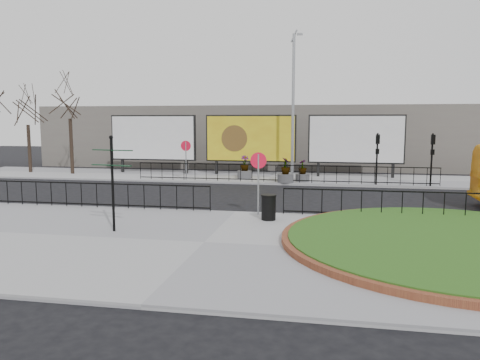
% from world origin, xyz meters
% --- Properties ---
extents(ground, '(90.00, 90.00, 0.00)m').
position_xyz_m(ground, '(0.00, 0.00, 0.00)').
color(ground, black).
rests_on(ground, ground).
extents(pavement_near, '(30.00, 10.00, 0.12)m').
position_xyz_m(pavement_near, '(0.00, -5.00, 0.06)').
color(pavement_near, gray).
rests_on(pavement_near, ground).
extents(pavement_far, '(44.00, 6.00, 0.12)m').
position_xyz_m(pavement_far, '(0.00, 12.00, 0.06)').
color(pavement_far, gray).
rests_on(pavement_far, ground).
extents(brick_edge, '(10.40, 10.40, 0.18)m').
position_xyz_m(brick_edge, '(7.50, -4.00, 0.21)').
color(brick_edge, brown).
rests_on(brick_edge, pavement_near).
extents(grass_lawn, '(10.00, 10.00, 0.22)m').
position_xyz_m(grass_lawn, '(7.50, -4.00, 0.23)').
color(grass_lawn, '#1F4C14').
rests_on(grass_lawn, pavement_near).
extents(railing_near_left, '(10.00, 0.10, 1.10)m').
position_xyz_m(railing_near_left, '(-6.00, -0.30, 0.67)').
color(railing_near_left, black).
rests_on(railing_near_left, pavement_near).
extents(railing_near_right, '(9.00, 0.10, 1.10)m').
position_xyz_m(railing_near_right, '(6.50, -0.30, 0.67)').
color(railing_near_right, black).
rests_on(railing_near_right, pavement_near).
extents(railing_far, '(18.00, 0.10, 1.10)m').
position_xyz_m(railing_far, '(1.00, 9.30, 0.67)').
color(railing_far, black).
rests_on(railing_far, pavement_far).
extents(speed_sign_far, '(0.64, 0.07, 2.47)m').
position_xyz_m(speed_sign_far, '(-5.00, 9.40, 1.92)').
color(speed_sign_far, gray).
rests_on(speed_sign_far, pavement_far).
extents(speed_sign_near, '(0.64, 0.07, 2.47)m').
position_xyz_m(speed_sign_near, '(1.00, -0.40, 1.92)').
color(speed_sign_near, gray).
rests_on(speed_sign_near, pavement_near).
extents(billboard_left, '(6.20, 0.31, 4.10)m').
position_xyz_m(billboard_left, '(-8.50, 12.97, 2.60)').
color(billboard_left, black).
rests_on(billboard_left, pavement_far).
extents(billboard_mid, '(6.20, 0.31, 4.10)m').
position_xyz_m(billboard_mid, '(-1.50, 12.97, 2.60)').
color(billboard_mid, black).
rests_on(billboard_mid, pavement_far).
extents(billboard_right, '(6.20, 0.31, 4.10)m').
position_xyz_m(billboard_right, '(5.50, 12.97, 2.60)').
color(billboard_right, black).
rests_on(billboard_right, pavement_far).
extents(lamp_post, '(0.74, 0.18, 9.23)m').
position_xyz_m(lamp_post, '(1.51, 11.00, 4.83)').
color(lamp_post, gray).
rests_on(lamp_post, pavement_far).
extents(signal_pole_a, '(0.22, 0.26, 3.00)m').
position_xyz_m(signal_pole_a, '(6.50, 9.34, 2.10)').
color(signal_pole_a, black).
rests_on(signal_pole_a, pavement_far).
extents(signal_pole_b, '(0.22, 0.26, 3.00)m').
position_xyz_m(signal_pole_b, '(9.50, 9.34, 2.10)').
color(signal_pole_b, black).
rests_on(signal_pole_b, pavement_far).
extents(tree_left, '(2.00, 2.00, 7.00)m').
position_xyz_m(tree_left, '(-14.00, 11.50, 3.62)').
color(tree_left, '#2D2119').
rests_on(tree_left, pavement_far).
extents(tree_mid, '(2.00, 2.00, 6.20)m').
position_xyz_m(tree_mid, '(-17.50, 11.80, 3.22)').
color(tree_mid, '#2D2119').
rests_on(tree_mid, pavement_far).
extents(building_backdrop, '(40.00, 10.00, 5.00)m').
position_xyz_m(building_backdrop, '(0.00, 22.00, 2.50)').
color(building_backdrop, '#5A574F').
rests_on(building_backdrop, ground).
extents(fingerpost_sign, '(1.51, 0.47, 3.23)m').
position_xyz_m(fingerpost_sign, '(-3.37, -4.16, 2.07)').
color(fingerpost_sign, black).
rests_on(fingerpost_sign, pavement_near).
extents(litter_bin, '(0.58, 0.58, 0.96)m').
position_xyz_m(litter_bin, '(1.54, -1.41, 0.61)').
color(litter_bin, black).
rests_on(litter_bin, pavement_near).
extents(planter_a, '(0.93, 0.93, 1.48)m').
position_xyz_m(planter_a, '(-1.56, 11.00, 0.67)').
color(planter_a, '#4C4C4F').
rests_on(planter_a, pavement_far).
extents(planter_b, '(0.97, 0.97, 1.52)m').
position_xyz_m(planter_b, '(1.23, 9.40, 0.68)').
color(planter_b, '#4C4C4F').
rests_on(planter_b, pavement_far).
extents(planter_c, '(0.87, 0.87, 1.35)m').
position_xyz_m(planter_c, '(2.20, 10.20, 0.61)').
color(planter_c, '#4C4C4F').
rests_on(planter_c, pavement_far).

